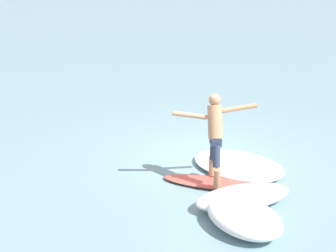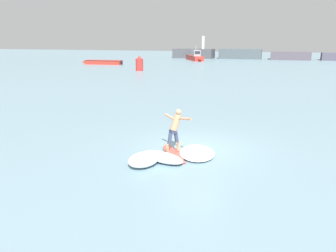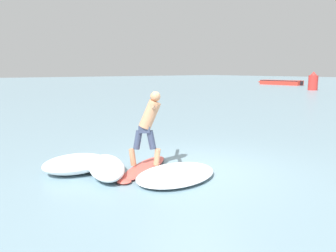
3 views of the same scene
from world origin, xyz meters
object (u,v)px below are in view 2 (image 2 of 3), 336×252
fishing_boat_near_jetty (103,62)px  small_boat_offshore (195,57)px  surfer (175,127)px  channel_marker_buoy (139,64)px  surfboard (173,153)px

fishing_boat_near_jetty → small_boat_offshore: bearing=47.3°
surfer → channel_marker_buoy: 34.41m
fishing_boat_near_jetty → small_boat_offshore: 19.89m
channel_marker_buoy → surfboard: bearing=-67.0°
surfboard → fishing_boat_near_jetty: bearing=120.3°
surfboard → channel_marker_buoy: size_ratio=1.00×
small_boat_offshore → channel_marker_buoy: bearing=-97.8°
surfer → channel_marker_buoy: bearing=113.2°
surfboard → channel_marker_buoy: channel_marker_buoy is taller
surfboard → small_boat_offshore: 56.26m
surfer → fishing_boat_near_jetty: bearing=120.4°
fishing_boat_near_jetty → channel_marker_buoy: 13.64m
fishing_boat_near_jetty → small_boat_offshore: (13.49, 14.61, 0.32)m
fishing_boat_near_jetty → channel_marker_buoy: size_ratio=3.66×
fishing_boat_near_jetty → surfboard: bearing=-59.7°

